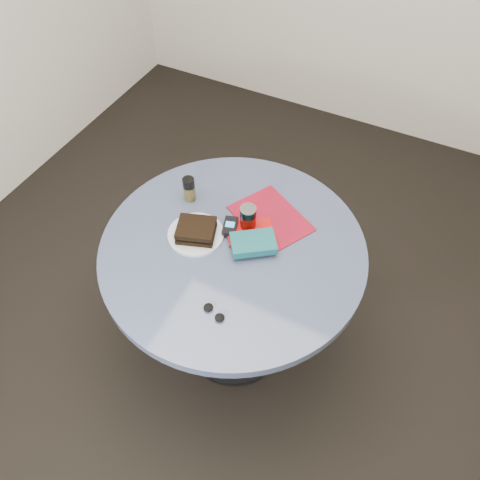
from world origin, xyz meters
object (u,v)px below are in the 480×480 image
at_px(table, 233,271).
at_px(red_book, 250,232).
at_px(mp3_player, 230,226).
at_px(novel, 253,243).
at_px(sandwich, 196,230).
at_px(magazine, 271,218).
at_px(pepper_grinder, 189,189).
at_px(plate, 196,234).
at_px(headphones, 214,312).
at_px(soda_can, 248,219).

xyz_separation_m(table, red_book, (0.03, 0.08, 0.18)).
xyz_separation_m(table, mp3_player, (-0.04, 0.06, 0.19)).
height_order(novel, mp3_player, novel).
bearing_deg(sandwich, magazine, 44.54).
xyz_separation_m(pepper_grinder, magazine, (0.34, 0.05, -0.05)).
relative_size(plate, pepper_grinder, 1.96).
xyz_separation_m(magazine, novel, (0.00, -0.17, 0.03)).
xyz_separation_m(red_book, headphones, (0.04, -0.37, -0.00)).
bearing_deg(pepper_grinder, table, -27.69).
bearing_deg(pepper_grinder, mp3_player, -19.07).
distance_m(table, pepper_grinder, 0.37).
height_order(soda_can, red_book, soda_can).
distance_m(novel, headphones, 0.31).
relative_size(pepper_grinder, novel, 0.67).
relative_size(sandwich, pepper_grinder, 1.56).
distance_m(pepper_grinder, headphones, 0.55).
relative_size(sandwich, red_book, 0.98).
xyz_separation_m(pepper_grinder, red_book, (0.30, -0.06, -0.04)).
bearing_deg(table, red_book, 68.01).
height_order(table, headphones, headphones).
bearing_deg(headphones, magazine, 90.77).
relative_size(plate, headphones, 2.26).
bearing_deg(red_book, table, -146.87).
bearing_deg(mp3_player, magazine, 47.36).
height_order(magazine, red_book, red_book).
height_order(plate, mp3_player, mp3_player).
height_order(pepper_grinder, magazine, pepper_grinder).
xyz_separation_m(plate, red_book, (0.18, 0.10, 0.01)).
bearing_deg(sandwich, headphones, -50.45).
distance_m(sandwich, magazine, 0.30).
distance_m(plate, headphones, 0.35).
xyz_separation_m(sandwich, magazine, (0.21, 0.21, -0.04)).
relative_size(red_book, novel, 1.07).
height_order(magazine, headphones, headphones).
distance_m(pepper_grinder, novel, 0.36).
bearing_deg(plate, red_book, 28.62).
bearing_deg(red_book, sandwich, 175.68).
height_order(red_book, novel, novel).
bearing_deg(novel, pepper_grinder, 125.61).
bearing_deg(soda_can, red_book, -47.98).
bearing_deg(plate, table, 7.11).
relative_size(red_book, mp3_player, 1.75).
xyz_separation_m(plate, magazine, (0.22, 0.20, -0.00)).
relative_size(table, plate, 4.69).
relative_size(magazine, novel, 1.81).
height_order(table, novel, novel).
relative_size(table, sandwich, 5.87).
xyz_separation_m(table, sandwich, (-0.14, -0.02, 0.20)).
relative_size(pepper_grinder, magazine, 0.37).
bearing_deg(soda_can, plate, -143.59).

